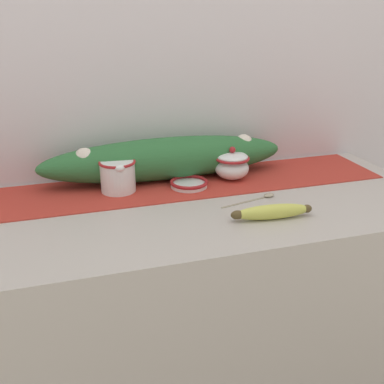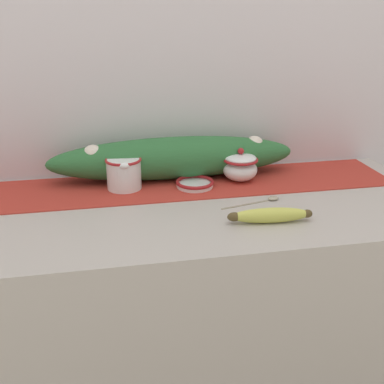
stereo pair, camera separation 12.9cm
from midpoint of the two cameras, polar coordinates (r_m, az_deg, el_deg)
The scene contains 9 objects.
countertop at distance 1.56m, azimuth -3.17°, elevation -16.85°, with size 1.46×0.60×0.89m, color #B7B2AD.
back_wall at distance 1.55m, azimuth -6.77°, elevation 13.60°, with size 2.26×0.04×2.40m, color silver.
table_runner at distance 1.47m, azimuth -5.06°, elevation 0.71°, with size 1.34×0.26×0.00m, color #B23328.
cream_pitcher at distance 1.43m, azimuth -11.36°, elevation 1.98°, with size 0.11×0.13×0.10m.
sugar_bowl at distance 1.51m, azimuth 2.33°, elevation 3.20°, with size 0.11×0.11×0.10m.
small_dish at distance 1.45m, azimuth -2.89°, elevation 0.98°, with size 0.12×0.12×0.02m.
banana at distance 1.25m, azimuth 6.56°, elevation -2.41°, with size 0.22×0.06×0.04m.
spoon at distance 1.38m, azimuth 5.92°, elevation -0.59°, with size 0.18×0.06×0.01m.
poinsettia_garland at distance 1.51m, azimuth -5.62°, elevation 3.98°, with size 0.78×0.14×0.13m.
Camera 1 is at (-0.35, -1.17, 1.41)m, focal length 45.00 mm.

